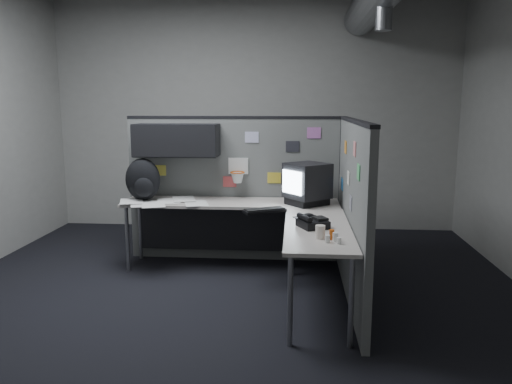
# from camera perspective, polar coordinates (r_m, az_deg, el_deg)

# --- Properties ---
(room) EXTENTS (5.62, 5.62, 3.22)m
(room) POSITION_cam_1_polar(r_m,az_deg,el_deg) (4.24, 4.30, 14.51)
(room) COLOR black
(room) RESTS_ON ground
(partition_back) EXTENTS (2.44, 0.42, 1.63)m
(partition_back) POSITION_cam_1_polar(r_m,az_deg,el_deg) (5.57, -4.14, 2.12)
(partition_back) COLOR #5E605E
(partition_back) RESTS_ON ground
(partition_right) EXTENTS (0.07, 2.23, 1.63)m
(partition_right) POSITION_cam_1_polar(r_m,az_deg,el_deg) (4.57, 10.94, -2.08)
(partition_right) COLOR #5E605E
(partition_right) RESTS_ON ground
(desk) EXTENTS (2.31, 2.11, 0.73)m
(desk) POSITION_cam_1_polar(r_m,az_deg,el_deg) (5.08, -0.52, -3.05)
(desk) COLOR #BAB1A8
(desk) RESTS_ON ground
(monitor) EXTENTS (0.53, 0.53, 0.43)m
(monitor) POSITION_cam_1_polar(r_m,az_deg,el_deg) (5.17, 5.85, 0.98)
(monitor) COLOR black
(monitor) RESTS_ON desk
(keyboard) EXTENTS (0.43, 0.32, 0.04)m
(keyboard) POSITION_cam_1_polar(r_m,az_deg,el_deg) (4.83, 0.98, -2.11)
(keyboard) COLOR black
(keyboard) RESTS_ON desk
(mouse) EXTENTS (0.28, 0.26, 0.05)m
(mouse) POSITION_cam_1_polar(r_m,az_deg,el_deg) (4.59, 5.98, -2.81)
(mouse) COLOR black
(mouse) RESTS_ON desk
(phone) EXTENTS (0.29, 0.30, 0.11)m
(phone) POSITION_cam_1_polar(r_m,az_deg,el_deg) (4.26, 6.45, -3.49)
(phone) COLOR black
(phone) RESTS_ON desk
(bottles) EXTENTS (0.13, 0.16, 0.08)m
(bottles) POSITION_cam_1_polar(r_m,az_deg,el_deg) (3.86, 8.80, -5.12)
(bottles) COLOR silver
(bottles) RESTS_ON desk
(cup) EXTENTS (0.08, 0.08, 0.10)m
(cup) POSITION_cam_1_polar(r_m,az_deg,el_deg) (3.92, 7.36, -4.55)
(cup) COLOR silver
(cup) RESTS_ON desk
(papers) EXTENTS (1.01, 0.73, 0.02)m
(papers) POSITION_cam_1_polar(r_m,az_deg,el_deg) (5.35, -10.60, -1.14)
(papers) COLOR white
(papers) RESTS_ON desk
(backpack) EXTENTS (0.38, 0.34, 0.46)m
(backpack) POSITION_cam_1_polar(r_m,az_deg,el_deg) (5.49, -12.79, 1.32)
(backpack) COLOR black
(backpack) RESTS_ON desk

